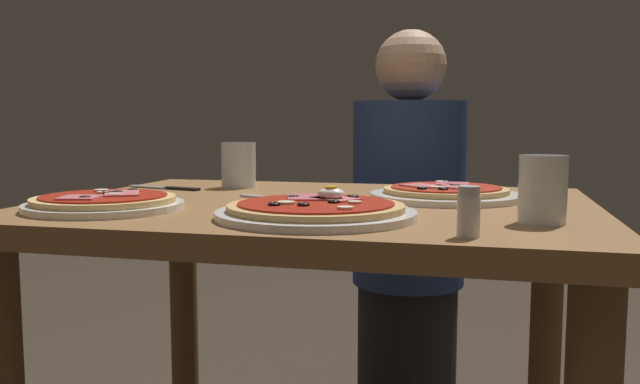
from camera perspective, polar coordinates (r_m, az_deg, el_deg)
dining_table at (r=1.26m, az=-0.16°, el=-7.26°), size 1.01×0.77×0.77m
pizza_foreground at (r=1.02m, az=-0.33°, el=-1.62°), size 0.32×0.32×0.05m
pizza_across_left at (r=1.30m, az=10.91°, el=-0.11°), size 0.29×0.29×0.03m
pizza_across_right at (r=1.18m, az=-18.29°, el=-0.88°), size 0.27×0.27×0.03m
water_glass_near at (r=1.02m, az=18.84°, el=-0.15°), size 0.07×0.07×0.10m
water_glass_far at (r=1.52m, az=-7.11°, el=2.10°), size 0.08×0.08×0.10m
fork at (r=1.28m, az=-4.69°, el=-0.50°), size 0.15×0.08×0.00m
knife at (r=1.51m, az=-13.06°, el=0.36°), size 0.19×0.07×0.01m
salt_shaker at (r=0.87m, az=12.84°, el=-1.72°), size 0.03×0.03×0.07m
diner_person at (r=1.91m, az=7.70°, el=-4.86°), size 0.32×0.32×1.18m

